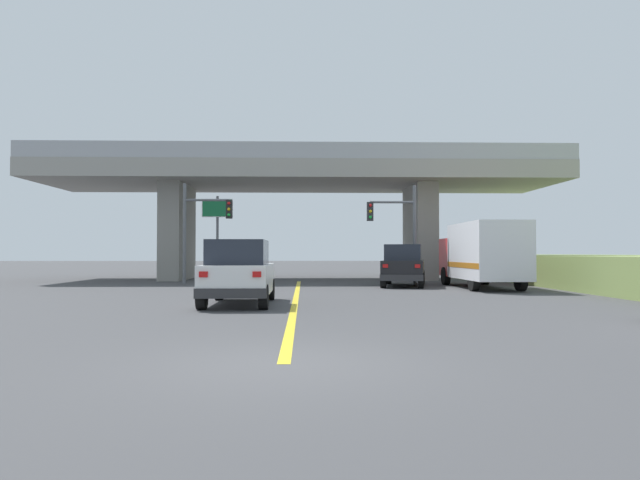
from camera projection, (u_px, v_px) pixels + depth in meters
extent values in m
plane|color=#424244|center=(299.00, 279.00, 34.95)|extent=(160.00, 160.00, 0.00)
cube|color=gray|center=(299.00, 177.00, 35.09)|extent=(30.89, 8.30, 1.02)
cube|color=gray|center=(178.00, 232.00, 34.81)|extent=(1.24, 4.98, 5.75)
cube|color=gray|center=(420.00, 233.00, 35.22)|extent=(1.24, 4.98, 5.75)
cube|color=#9EA0A5|center=(299.00, 150.00, 31.12)|extent=(30.89, 0.20, 0.90)
cube|color=#9EA0A5|center=(300.00, 171.00, 39.11)|extent=(30.89, 0.20, 0.90)
cube|color=yellow|center=(296.00, 298.00, 20.30)|extent=(0.20, 24.00, 0.01)
cube|color=silver|center=(239.00, 279.00, 17.99)|extent=(1.96, 4.46, 0.90)
cube|color=#1E232D|center=(238.00, 252.00, 17.67)|extent=(1.72, 2.46, 0.76)
cube|color=#2D2D30|center=(230.00, 293.00, 15.80)|extent=(2.00, 0.20, 0.28)
cube|color=red|center=(203.00, 274.00, 15.72)|extent=(0.24, 0.06, 0.16)
cube|color=red|center=(257.00, 274.00, 15.76)|extent=(0.24, 0.06, 0.16)
cylinder|color=black|center=(219.00, 290.00, 19.63)|extent=(0.26, 0.72, 0.72)
cylinder|color=black|center=(270.00, 289.00, 19.68)|extent=(0.26, 0.72, 0.72)
cylinder|color=black|center=(202.00, 297.00, 16.27)|extent=(0.26, 0.72, 0.72)
cylinder|color=black|center=(264.00, 297.00, 16.32)|extent=(0.26, 0.72, 0.72)
cube|color=black|center=(404.00, 269.00, 27.84)|extent=(2.84, 4.80, 0.90)
cube|color=#1E232D|center=(403.00, 252.00, 27.52)|extent=(2.17, 2.78, 0.76)
cube|color=#2D2D30|center=(402.00, 278.00, 25.67)|extent=(1.94, 0.62, 0.28)
cube|color=red|center=(385.00, 266.00, 25.75)|extent=(0.25, 0.11, 0.16)
cube|color=red|center=(418.00, 266.00, 25.48)|extent=(0.25, 0.11, 0.16)
cylinder|color=black|center=(389.00, 277.00, 29.65)|extent=(0.41, 0.76, 0.72)
cylinder|color=black|center=(422.00, 277.00, 29.33)|extent=(0.41, 0.76, 0.72)
cylinder|color=black|center=(383.00, 280.00, 26.32)|extent=(0.41, 0.76, 0.72)
cylinder|color=black|center=(421.00, 281.00, 26.00)|extent=(0.41, 0.76, 0.72)
cube|color=red|center=(465.00, 257.00, 28.98)|extent=(2.20, 2.00, 1.90)
cube|color=silver|center=(487.00, 251.00, 25.44)|extent=(2.31, 5.09, 2.51)
cube|color=#B26619|center=(488.00, 265.00, 25.43)|extent=(2.33, 4.99, 0.24)
cylinder|color=black|center=(446.00, 276.00, 28.93)|extent=(0.30, 0.90, 0.90)
cylinder|color=black|center=(485.00, 276.00, 28.99)|extent=(0.30, 0.90, 0.90)
cylinder|color=black|center=(474.00, 281.00, 24.12)|extent=(0.30, 0.90, 0.90)
cylinder|color=black|center=(521.00, 281.00, 24.17)|extent=(0.30, 0.90, 0.90)
cylinder|color=#56595E|center=(415.00, 235.00, 29.08)|extent=(0.18, 0.18, 5.07)
cylinder|color=#56595E|center=(392.00, 202.00, 29.09)|extent=(2.28, 0.12, 0.12)
cube|color=#232326|center=(370.00, 211.00, 29.04)|extent=(0.32, 0.26, 0.96)
sphere|color=red|center=(370.00, 205.00, 28.90)|extent=(0.16, 0.16, 0.16)
sphere|color=gold|center=(370.00, 211.00, 28.89)|extent=(0.16, 0.16, 0.16)
sphere|color=green|center=(370.00, 217.00, 28.89)|extent=(0.16, 0.16, 0.16)
cylinder|color=#56595E|center=(185.00, 234.00, 29.65)|extent=(0.18, 0.18, 5.23)
cylinder|color=#56595E|center=(207.00, 200.00, 29.72)|extent=(2.31, 0.12, 0.12)
cube|color=black|center=(229.00, 209.00, 29.74)|extent=(0.32, 0.26, 0.96)
sphere|color=red|center=(229.00, 203.00, 29.60)|extent=(0.16, 0.16, 0.16)
sphere|color=gold|center=(229.00, 209.00, 29.59)|extent=(0.16, 0.16, 0.16)
sphere|color=green|center=(229.00, 215.00, 29.59)|extent=(0.16, 0.16, 0.16)
cylinder|color=#56595E|center=(217.00, 239.00, 31.73)|extent=(0.14, 0.14, 4.78)
cube|color=#146638|center=(217.00, 208.00, 31.71)|extent=(1.63, 0.08, 0.94)
cube|color=white|center=(217.00, 208.00, 31.70)|extent=(1.71, 0.04, 1.02)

